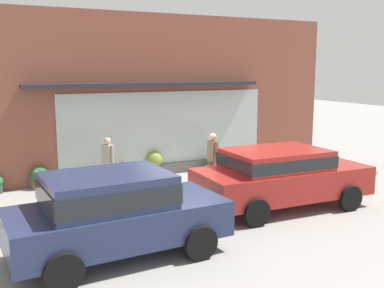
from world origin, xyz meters
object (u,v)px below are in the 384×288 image
object	(u,v)px
potted_plant_doorstep	(39,177)
potted_plant_window_center	(154,163)
potted_plant_near_hydrant	(225,161)
potted_plant_window_left	(123,171)
potted_plant_trailing_edge	(257,155)
parked_car_navy	(114,210)
pedestrian_with_handbag	(213,157)
fire_hydrant	(233,171)
potted_plant_window_right	(210,160)
parked_car_red	(280,174)
pedestrian_passerby	(108,159)

from	to	relation	value
potted_plant_doorstep	potted_plant_window_center	xyz separation A→B (m)	(3.70, 0.07, 0.08)
potted_plant_near_hydrant	potted_plant_window_left	size ratio (longest dim) A/B	0.63
potted_plant_near_hydrant	potted_plant_window_center	bearing A→B (deg)	-179.79
potted_plant_trailing_edge	potted_plant_window_center	xyz separation A→B (m)	(-3.87, 0.39, 0.00)
parked_car_navy	potted_plant_window_center	world-z (taller)	parked_car_navy
potted_plant_near_hydrant	pedestrian_with_handbag	bearing A→B (deg)	-127.01
parked_car_navy	potted_plant_window_left	size ratio (longest dim) A/B	5.51
pedestrian_with_handbag	potted_plant_window_left	size ratio (longest dim) A/B	2.21
fire_hydrant	potted_plant_window_center	distance (m)	2.81
potted_plant_doorstep	potted_plant_trailing_edge	xyz separation A→B (m)	(7.57, -0.33, 0.08)
potted_plant_window_right	potted_plant_trailing_edge	bearing A→B (deg)	-1.86
parked_car_red	potted_plant_near_hydrant	bearing A→B (deg)	77.94
pedestrian_with_handbag	potted_plant_trailing_edge	bearing A→B (deg)	111.58
pedestrian_with_handbag	parked_car_red	xyz separation A→B (m)	(0.65, -2.38, -0.08)
parked_car_navy	potted_plant_window_right	xyz separation A→B (m)	(5.04, 5.53, -0.51)
potted_plant_trailing_edge	fire_hydrant	bearing A→B (deg)	-139.73
parked_car_navy	potted_plant_trailing_edge	size ratio (longest dim) A/B	4.65
potted_plant_near_hydrant	potted_plant_doorstep	bearing A→B (deg)	-179.32
pedestrian_with_handbag	parked_car_navy	world-z (taller)	pedestrian_with_handbag
potted_plant_window_right	potted_plant_window_left	size ratio (longest dim) A/B	1.17
potted_plant_window_center	potted_plant_window_left	world-z (taller)	potted_plant_window_center
potted_plant_window_center	parked_car_red	bearing A→B (deg)	-71.25
fire_hydrant	potted_plant_trailing_edge	size ratio (longest dim) A/B	0.94
pedestrian_with_handbag	parked_car_red	distance (m)	2.47
pedestrian_passerby	parked_car_red	bearing A→B (deg)	-169.81
potted_plant_doorstep	potted_plant_near_hydrant	bearing A→B (deg)	0.68
potted_plant_window_center	potted_plant_window_left	xyz separation A→B (m)	(-1.22, -0.41, -0.07)
parked_car_red	pedestrian_passerby	bearing A→B (deg)	133.72
potted_plant_window_center	potted_plant_doorstep	bearing A→B (deg)	-178.96
parked_car_navy	potted_plant_trailing_edge	xyz separation A→B (m)	(6.95, 5.47, -0.50)
parked_car_navy	potted_plant_window_center	bearing A→B (deg)	59.41
fire_hydrant	pedestrian_with_handbag	bearing A→B (deg)	-168.58
parked_car_navy	potted_plant_window_center	size ratio (longest dim) A/B	5.03
fire_hydrant	parked_car_red	distance (m)	2.59
potted_plant_trailing_edge	potted_plant_window_right	xyz separation A→B (m)	(-1.92, 0.06, -0.00)
potted_plant_doorstep	parked_car_navy	bearing A→B (deg)	-83.88
pedestrian_with_handbag	potted_plant_near_hydrant	xyz separation A→B (m)	(1.78, 2.37, -0.73)
fire_hydrant	potted_plant_near_hydrant	distance (m)	2.43
potted_plant_window_center	potted_plant_near_hydrant	distance (m)	2.75
potted_plant_doorstep	potted_plant_window_right	world-z (taller)	potted_plant_window_right
fire_hydrant	potted_plant_doorstep	size ratio (longest dim) A/B	1.26
potted_plant_doorstep	potted_plant_trailing_edge	world-z (taller)	potted_plant_trailing_edge
potted_plant_doorstep	potted_plant_near_hydrant	size ratio (longest dim) A/B	1.40
pedestrian_passerby	parked_car_navy	xyz separation A→B (m)	(-1.24, -4.91, 0.04)
fire_hydrant	potted_plant_doorstep	distance (m)	5.84
potted_plant_window_center	parked_car_navy	bearing A→B (deg)	-117.67
potted_plant_window_center	potted_plant_near_hydrant	xyz separation A→B (m)	(2.75, 0.01, -0.19)
potted_plant_trailing_edge	potted_plant_window_right	world-z (taller)	potted_plant_trailing_edge
potted_plant_window_left	potted_plant_near_hydrant	bearing A→B (deg)	6.05
potted_plant_doorstep	potted_plant_window_right	size ratio (longest dim) A/B	0.75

